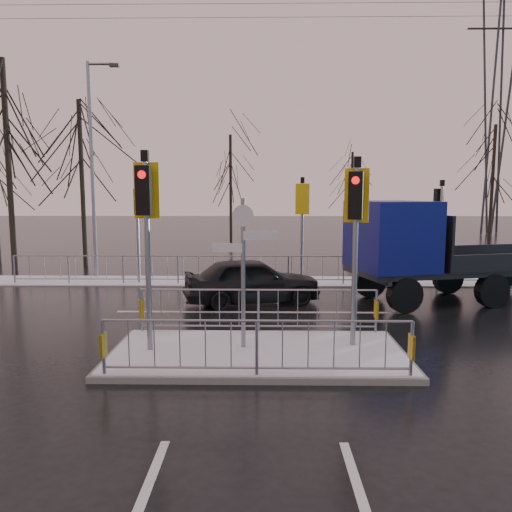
{
  "coord_description": "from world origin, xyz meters",
  "views": [
    {
      "loc": [
        0.13,
        -9.82,
        3.34
      ],
      "look_at": [
        -0.07,
        2.16,
        1.8
      ],
      "focal_mm": 35.0,
      "sensor_mm": 36.0,
      "label": 1
    }
  ],
  "objects_px": {
    "flatbed_truck": "(419,249)",
    "car_far_lane": "(252,280)",
    "traffic_island": "(257,338)",
    "street_lamp_left": "(94,162)"
  },
  "relations": [
    {
      "from": "flatbed_truck",
      "to": "car_far_lane",
      "type": "bearing_deg",
      "value": -178.38
    },
    {
      "from": "traffic_island",
      "to": "flatbed_truck",
      "type": "xyz_separation_m",
      "value": [
        4.79,
        5.09,
        1.25
      ]
    },
    {
      "from": "street_lamp_left",
      "to": "car_far_lane",
      "type": "bearing_deg",
      "value": -36.22
    },
    {
      "from": "car_far_lane",
      "to": "flatbed_truck",
      "type": "relative_size",
      "value": 0.58
    },
    {
      "from": "traffic_island",
      "to": "street_lamp_left",
      "type": "xyz_separation_m",
      "value": [
        -6.42,
        9.49,
        4.1
      ]
    },
    {
      "from": "car_far_lane",
      "to": "street_lamp_left",
      "type": "bearing_deg",
      "value": 38.07
    },
    {
      "from": "car_far_lane",
      "to": "street_lamp_left",
      "type": "distance_m",
      "value": 8.57
    },
    {
      "from": "car_far_lane",
      "to": "flatbed_truck",
      "type": "bearing_deg",
      "value": -104.09
    },
    {
      "from": "traffic_island",
      "to": "car_far_lane",
      "type": "height_order",
      "value": "traffic_island"
    },
    {
      "from": "car_far_lane",
      "to": "flatbed_truck",
      "type": "distance_m",
      "value": 5.11
    }
  ]
}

